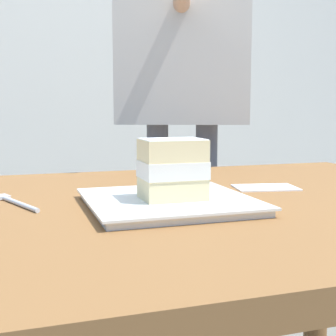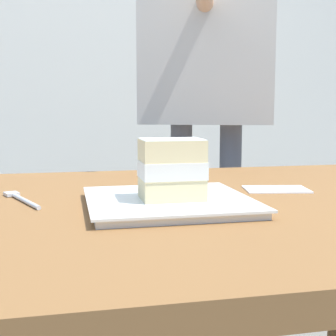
{
  "view_description": "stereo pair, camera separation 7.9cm",
  "coord_description": "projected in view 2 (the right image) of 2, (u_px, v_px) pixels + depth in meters",
  "views": [
    {
      "loc": [
        0.21,
        0.79,
        0.85
      ],
      "look_at": [
        -0.03,
        0.04,
        0.75
      ],
      "focal_mm": 50.1,
      "sensor_mm": 36.0,
      "label": 1
    },
    {
      "loc": [
        0.14,
        0.81,
        0.85
      ],
      "look_at": [
        -0.03,
        0.04,
        0.75
      ],
      "focal_mm": 50.1,
      "sensor_mm": 36.0,
      "label": 2
    }
  ],
  "objects": [
    {
      "name": "dessert_plate",
      "position": [
        168.0,
        202.0,
        0.8
      ],
      "size": [
        0.27,
        0.27,
        0.02
      ],
      "color": "white",
      "rests_on": "patio_table"
    },
    {
      "name": "patio_table",
      "position": [
        147.0,
        251.0,
        0.85
      ],
      "size": [
        1.42,
        0.88,
        0.69
      ],
      "color": "brown",
      "rests_on": "ground"
    },
    {
      "name": "cake_slice",
      "position": [
        172.0,
        169.0,
        0.78
      ],
      "size": [
        0.1,
        0.09,
        0.1
      ],
      "color": "beige",
      "rests_on": "dessert_plate"
    },
    {
      "name": "diner_person",
      "position": [
        207.0,
        45.0,
        1.54
      ],
      "size": [
        0.47,
        0.61,
        1.59
      ],
      "color": "slate",
      "rests_on": "ground"
    },
    {
      "name": "patio_building",
      "position": [
        250.0,
        52.0,
        4.5
      ],
      "size": [
        5.44,
        3.31,
        2.78
      ],
      "color": "silver",
      "rests_on": "ground"
    },
    {
      "name": "paper_napkin",
      "position": [
        276.0,
        189.0,
        0.96
      ],
      "size": [
        0.14,
        0.11,
        0.0
      ],
      "color": "white",
      "rests_on": "patio_table"
    },
    {
      "name": "dessert_fork",
      "position": [
        21.0,
        199.0,
        0.85
      ],
      "size": [
        0.08,
        0.16,
        0.01
      ],
      "color": "silver",
      "rests_on": "patio_table"
    }
  ]
}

